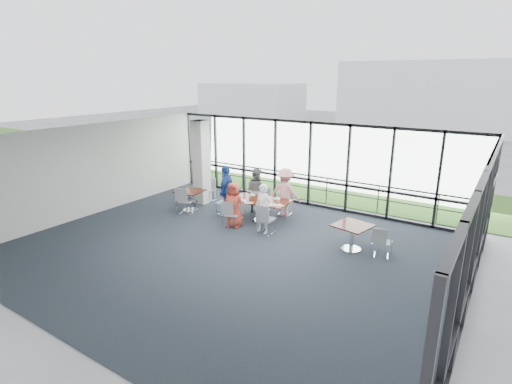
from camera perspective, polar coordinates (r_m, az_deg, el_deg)
The scene contains 44 objects.
floor at distance 11.54m, azimuth -3.66°, elevation -8.32°, with size 12.00×10.00×0.02m, color #202531.
ceiling at distance 10.61m, azimuth -3.97°, elevation 7.63°, with size 12.00×10.00×0.04m, color silver.
wall_left at distance 15.25m, azimuth -22.17°, elevation 3.00°, with size 0.10×10.00×3.20m, color silver.
wall_front at distance 7.86m, azimuth -26.59°, elevation -9.52°, with size 12.00×0.10×3.20m, color silver.
curtain_wall_back at distance 15.13m, azimuth 7.66°, elevation 3.98°, with size 12.00×0.10×3.20m, color white.
curtain_wall_right at distance 8.95m, azimuth 28.85°, elevation -6.73°, with size 0.10×10.00×3.20m, color white.
exit_door at distance 12.68m, azimuth 30.08°, elevation -3.15°, with size 0.12×1.60×2.10m, color black.
structural_column at distance 15.43m, azimuth -7.82°, elevation 4.21°, with size 0.50×0.50×3.20m, color silver.
apron at distance 20.01m, azimuth 13.75°, elevation 1.92°, with size 80.00×70.00×0.02m, color slate.
grass_strip at distance 18.19m, azimuth 11.60°, elevation 0.72°, with size 80.00×5.00×0.01m, color #2C5719.
hangar_main at distance 40.47m, azimuth 30.56°, elevation 11.58°, with size 24.00×10.00×6.00m, color silver.
hangar_aux at distance 43.85m, azimuth -0.59°, elevation 12.66°, with size 10.00×6.00×4.00m, color silver.
guard_rail at distance 15.92m, azimuth 8.45°, elevation 0.48°, with size 0.06×0.06×12.00m, color #2D2D33.
main_table at distance 13.53m, azimuth 0.70°, elevation -1.62°, with size 2.06×1.27×0.75m.
side_table_left at distance 14.79m, azimuth -9.39°, elevation -0.23°, with size 0.98×0.98×0.75m.
side_table_right at distance 11.63m, azimuth 13.61°, elevation -5.07°, with size 1.11×1.11×0.75m.
diner_near_left at distance 12.99m, azimuth -3.18°, elevation -1.85°, with size 0.73×0.48×1.50m, color #BA3F30.
diner_near_right at distance 12.49m, azimuth 0.98°, elevation -2.40°, with size 0.57×0.42×1.57m, color white.
diner_far_left at distance 14.37m, azimuth 0.04°, elevation 0.24°, with size 0.79×0.49×1.63m, color slate.
diner_far_right at distance 14.00m, azimuth 4.20°, elevation -0.07°, with size 1.11×0.57×1.72m, color pink.
diner_end at distance 14.10m, azimuth -4.25°, elevation 0.24°, with size 1.06×0.58×1.80m, color navy.
chair_main_nl at distance 13.05m, azimuth -3.44°, elevation -3.23°, with size 0.42×0.42×0.87m, color gray, non-canonical shape.
chair_main_nr at distance 12.49m, azimuth 1.48°, elevation -3.91°, with size 0.47×0.47×0.95m, color gray, non-canonical shape.
chair_main_fl at distance 14.60m, azimuth 1.02°, elevation -1.15°, with size 0.40×0.40×0.83m, color gray, non-canonical shape.
chair_main_fr at distance 14.26m, azimuth 4.17°, elevation -1.56°, with size 0.42×0.42×0.86m, color gray, non-canonical shape.
chair_main_end at distance 14.34m, azimuth -4.76°, elevation -1.53°, with size 0.41×0.41×0.83m, color gray, non-canonical shape.
chair_spare_la at distance 14.51m, azimuth -9.90°, elevation -1.26°, with size 0.46×0.46×0.95m, color gray, non-canonical shape.
chair_spare_lb at distance 15.90m, azimuth -6.73°, elevation 0.28°, with size 0.42×0.42×0.87m, color gray, non-canonical shape.
chair_spare_r at distance 11.52m, azimuth 17.59°, elevation -6.85°, with size 0.40×0.40×0.83m, color gray, non-canonical shape.
plate_nl at distance 13.39m, azimuth -1.90°, elevation -1.24°, with size 0.27×0.27×0.01m, color white.
plate_nr at distance 12.95m, azimuth 2.43°, elevation -1.86°, with size 0.26×0.26×0.01m, color white.
plate_fl at distance 14.04m, azimuth -0.61°, elevation -0.40°, with size 0.25×0.25×0.01m, color white.
plate_fr at distance 13.61m, azimuth 3.01°, elevation -0.96°, with size 0.23×0.23×0.01m, color white.
plate_end at distance 13.89m, azimuth -2.42°, elevation -0.60°, with size 0.25×0.25×0.01m, color white.
tumbler_a at distance 13.40m, azimuth -0.90°, elevation -0.94°, with size 0.07×0.07×0.14m, color white.
tumbler_b at distance 13.19m, azimuth 1.26°, elevation -1.22°, with size 0.07×0.07×0.15m, color white.
tumbler_c at distance 13.72m, azimuth 1.33°, elevation -0.51°, with size 0.08×0.08×0.15m, color white.
tumbler_d at distance 13.69m, azimuth -2.31°, elevation -0.57°, with size 0.07×0.07×0.14m, color white.
menu_a at distance 13.17m, azimuth -1.05°, elevation -1.57°, with size 0.29×0.20×0.00m, color white.
menu_b at distance 12.95m, azimuth 3.42°, elevation -1.91°, with size 0.30×0.21×0.00m, color white.
menu_c at distance 13.74m, azimuth 1.74°, elevation -0.81°, with size 0.28×0.20×0.00m, color white.
condiment_caddy at distance 13.47m, azimuth 0.78°, elevation -1.07°, with size 0.10×0.07×0.04m, color black.
ketchup_bottle at distance 13.46m, azimuth 1.04°, elevation -0.77°, with size 0.06×0.06×0.18m, color #A61121.
green_bottle at distance 13.47m, azimuth 1.26°, elevation -0.71°, with size 0.05×0.05×0.20m, color #1B702E.
Camera 1 is at (6.35, -8.36, 4.79)m, focal length 28.00 mm.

